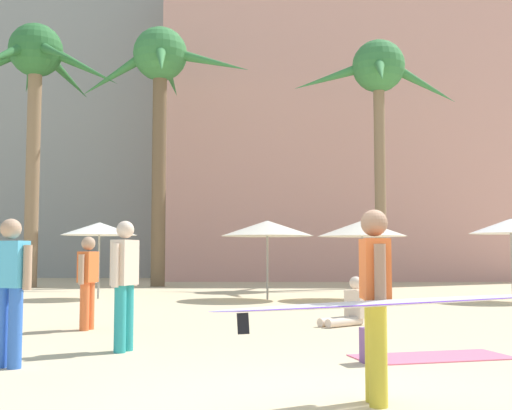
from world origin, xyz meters
name	(u,v)px	position (x,y,z in m)	size (l,w,h in m)	color
hotel_pink	(347,131)	(4.08, 30.52, 8.19)	(19.23, 10.59, 16.39)	#DB9989
palm_tree_far_left	(161,77)	(-4.88, 20.73, 8.61)	(7.26, 7.26, 10.72)	brown
palm_tree_left	(378,83)	(3.95, 19.79, 8.11)	(6.68, 6.63, 9.81)	#896B4C
palm_tree_center	(36,73)	(-9.83, 20.00, 8.59)	(6.77, 6.45, 10.62)	#896B4C
cafe_umbrella_2	(267,228)	(-0.51, 13.23, 2.05)	(2.70, 2.70, 2.28)	gray
cafe_umbrella_3	(99,229)	(-5.47, 13.52, 2.05)	(2.22, 2.22, 2.25)	gray
cafe_umbrella_5	(511,226)	(6.30, 12.63, 2.09)	(2.30, 2.30, 2.30)	gray
cafe_umbrella_6	(362,229)	(2.24, 13.24, 2.05)	(2.58, 2.58, 2.28)	gray
beach_towel	(432,357)	(1.53, 2.83, 0.01)	(1.99, 0.83, 0.01)	#EF6684
backpack	(372,347)	(0.70, 2.36, 0.20)	(0.30, 0.34, 0.42)	#7A4F8B
person_near_right	(377,299)	(0.38, 0.13, 0.92)	(2.97, 0.94, 1.71)	gold
person_mid_left	(349,309)	(0.98, 6.56, 0.30)	(0.98, 0.91, 0.89)	beige
person_mid_center	(124,279)	(-2.49, 3.27, 0.97)	(0.33, 0.60, 1.76)	teal
person_far_right	(88,279)	(-3.67, 5.74, 0.88)	(0.29, 0.61, 1.61)	orange
person_far_left	(9,285)	(-3.56, 2.00, 0.95)	(0.60, 0.34, 1.72)	blue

